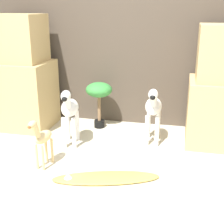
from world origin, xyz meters
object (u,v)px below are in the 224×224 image
Objects in this scene: surfboard at (105,178)px; zebra_left at (69,110)px; potted_palm_front at (99,93)px; zebra_right at (153,108)px; giraffe_figurine at (42,138)px.

zebra_left is at bearing 131.15° from surfboard.
zebra_left is 1.14× the size of potted_palm_front.
potted_palm_front is at bearing 154.86° from zebra_right.
giraffe_figurine is 0.75m from surfboard.
giraffe_figurine is at bearing -140.15° from zebra_right.
giraffe_figurine is 1.26m from potted_palm_front.
zebra_left is at bearing -106.04° from potted_palm_front.
potted_palm_front is at bearing 77.68° from giraffe_figurine.
zebra_right is at bearing 70.01° from surfboard.
zebra_left is 0.66m from potted_palm_front.
surfboard is (0.68, -0.10, -0.31)m from giraffe_figurine.
surfboard is at bearing -72.58° from potted_palm_front.
potted_palm_front reaches higher than surfboard.
potted_palm_front is 1.46m from surfboard.
zebra_left is (-0.95, -0.28, 0.00)m from zebra_right.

